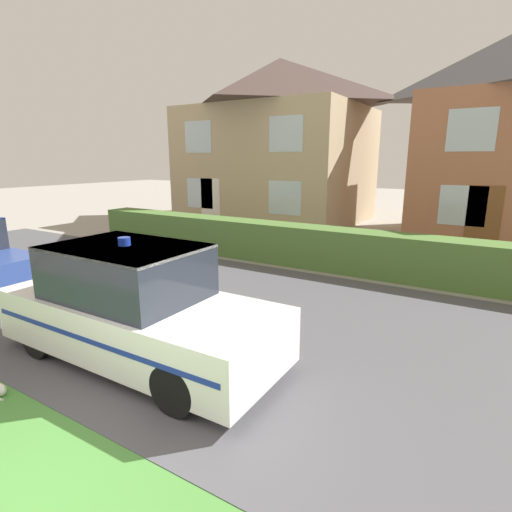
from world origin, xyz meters
TOP-DOWN VIEW (x-y plane):
  - ground_plane at (0.00, 0.00)m, footprint 80.00×80.00m
  - road_strip at (0.00, 4.39)m, footprint 28.00×6.96m
  - garden_hedge at (-1.09, 8.59)m, footprint 15.64×0.90m
  - police_car at (-1.15, 2.37)m, footprint 4.39×1.75m
  - house_left at (-5.99, 15.76)m, footprint 7.99×7.07m

SIDE VIEW (x-z plane):
  - ground_plane at x=0.00m, z-range 0.00..0.00m
  - road_strip at x=0.00m, z-range 0.00..0.01m
  - garden_hedge at x=-1.09m, z-range 0.00..1.11m
  - police_car at x=-1.15m, z-range -0.11..1.71m
  - house_left at x=-5.99m, z-range 0.07..7.38m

